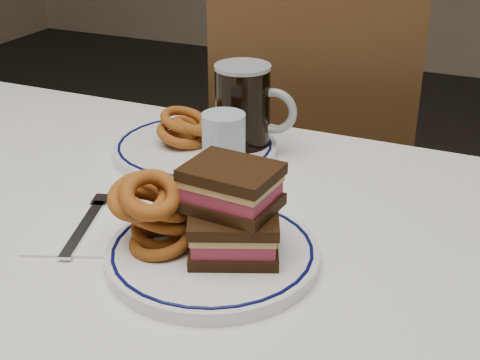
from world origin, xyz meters
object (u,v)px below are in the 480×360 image
at_px(main_plate, 213,253).
at_px(beer_mug, 244,110).
at_px(chair_far, 313,156).
at_px(far_plate, 195,148).
at_px(reuben_sandwich, 233,211).

bearing_deg(main_plate, beer_mug, 106.97).
relative_size(chair_far, far_plate, 3.55).
height_order(beer_mug, far_plate, beer_mug).
xyz_separation_m(chair_far, beer_mug, (0.03, -0.50, 0.29)).
bearing_deg(beer_mug, main_plate, -73.03).
relative_size(main_plate, beer_mug, 1.72).
bearing_deg(beer_mug, reuben_sandwich, -68.74).
height_order(main_plate, reuben_sandwich, reuben_sandwich).
distance_m(main_plate, reuben_sandwich, 0.07).
height_order(chair_far, far_plate, chair_far).
distance_m(main_plate, far_plate, 0.34).
bearing_deg(beer_mug, far_plate, -154.39).
bearing_deg(far_plate, chair_far, 85.04).
bearing_deg(reuben_sandwich, far_plate, 125.20).
xyz_separation_m(chair_far, reuben_sandwich, (0.16, -0.82, 0.28)).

